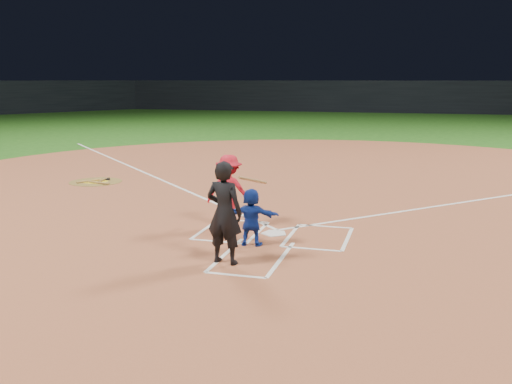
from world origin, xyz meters
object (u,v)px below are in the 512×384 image
(home_plate, at_px, (274,233))
(umpire, at_px, (224,213))
(on_deck_circle, at_px, (96,182))
(batter_at_plate, at_px, (229,191))
(catcher, at_px, (251,217))

(home_plate, bearing_deg, umpire, 79.96)
(on_deck_circle, xyz_separation_m, batter_at_plate, (6.05, -4.33, 0.82))
(home_plate, xyz_separation_m, batter_at_plate, (-1.12, 0.30, 0.82))
(home_plate, height_order, catcher, catcher)
(home_plate, distance_m, batter_at_plate, 1.42)
(home_plate, relative_size, catcher, 0.51)
(home_plate, relative_size, batter_at_plate, 0.36)
(catcher, relative_size, umpire, 0.62)
(home_plate, xyz_separation_m, catcher, (-0.24, -0.97, 0.58))
(umpire, height_order, batter_at_plate, umpire)
(catcher, distance_m, umpire, 1.29)
(on_deck_circle, relative_size, batter_at_plate, 1.03)
(on_deck_circle, xyz_separation_m, catcher, (6.93, -5.60, 0.58))
(home_plate, distance_m, on_deck_circle, 8.54)
(batter_at_plate, bearing_deg, home_plate, -14.95)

